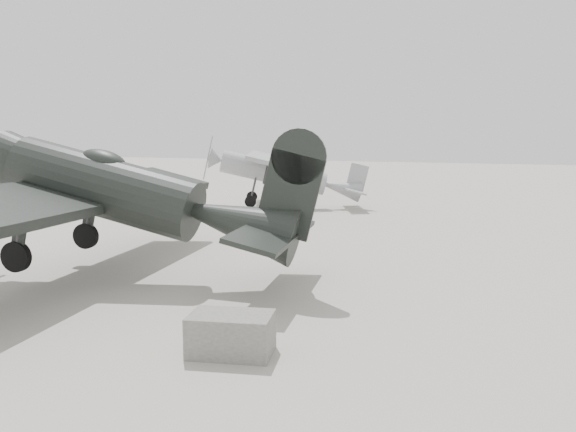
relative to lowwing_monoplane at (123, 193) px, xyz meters
The scene contains 4 objects.
ground 3.65m from the lowwing_monoplane, 11.54° to the left, with size 160.00×160.00×0.00m, color #ADA59A.
lowwing_monoplane is the anchor object (origin of this frame).
highwing_monoplane 16.22m from the lowwing_monoplane, 101.62° to the left, with size 9.34×11.70×3.47m.
equipment_block 6.53m from the lowwing_monoplane, 31.38° to the right, with size 1.46×0.91×0.73m, color #605F59.
Camera 1 is at (7.64, -11.96, 3.80)m, focal length 35.00 mm.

